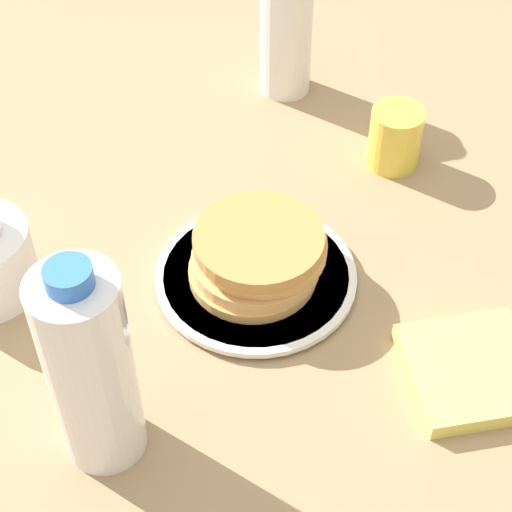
{
  "coord_description": "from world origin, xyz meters",
  "views": [
    {
      "loc": [
        -0.07,
        0.66,
        0.71
      ],
      "look_at": [
        -0.01,
        0.03,
        0.04
      ],
      "focal_mm": 60.0,
      "sensor_mm": 36.0,
      "label": 1
    }
  ],
  "objects": [
    {
      "name": "water_bottle_mid",
      "position": [
        0.11,
        0.24,
        0.11
      ],
      "size": [
        0.08,
        0.08,
        0.24
      ],
      "color": "white",
      "rests_on": "ground_plane"
    },
    {
      "name": "plate",
      "position": [
        -0.01,
        0.03,
        0.01
      ],
      "size": [
        0.22,
        0.22,
        0.01
      ],
      "color": "white",
      "rests_on": "ground_plane"
    },
    {
      "name": "ground_plane",
      "position": [
        0.0,
        0.0,
        0.0
      ],
      "size": [
        4.0,
        4.0,
        0.0
      ],
      "primitive_type": "plane",
      "color": "#9E7F5B"
    },
    {
      "name": "juice_glass",
      "position": [
        -0.17,
        -0.19,
        0.04
      ],
      "size": [
        0.07,
        0.07,
        0.08
      ],
      "color": "yellow",
      "rests_on": "ground_plane"
    },
    {
      "name": "pancake_stack",
      "position": [
        -0.01,
        0.02,
        0.04
      ],
      "size": [
        0.15,
        0.15,
        0.06
      ],
      "color": "tan",
      "rests_on": "plate"
    },
    {
      "name": "water_bottle_near",
      "position": [
        -0.02,
        -0.34,
        0.09
      ],
      "size": [
        0.07,
        0.07,
        0.19
      ],
      "color": "white",
      "rests_on": "ground_plane"
    },
    {
      "name": "napkin",
      "position": [
        -0.24,
        0.13,
        0.01
      ],
      "size": [
        0.15,
        0.16,
        0.02
      ],
      "color": "#E5D166",
      "rests_on": "ground_plane"
    }
  ]
}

